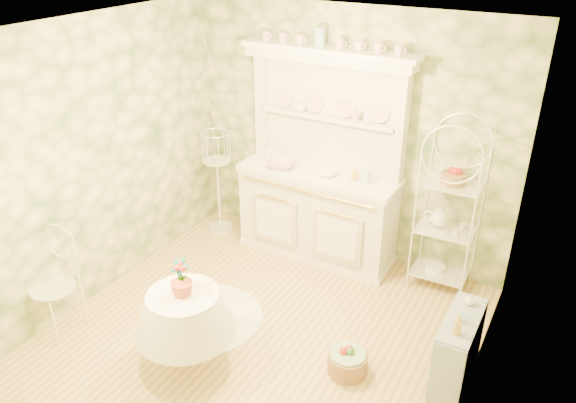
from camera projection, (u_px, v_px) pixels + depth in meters
The scene contains 22 objects.
floor at pixel (261, 334), 5.17m from camera, with size 3.60×3.60×0.00m, color #D7B46D.
ceiling at pixel (253, 33), 3.95m from camera, with size 3.60×3.60×0.00m, color white.
wall_left at pixel (98, 161), 5.35m from camera, with size 3.60×3.60×0.00m, color beige.
wall_right at pixel (484, 264), 3.76m from camera, with size 3.60×3.60×0.00m, color beige.
wall_back at pixel (348, 137), 5.95m from camera, with size 3.60×3.60×0.00m, color beige.
wall_front at pixel (87, 330), 3.16m from camera, with size 3.60×3.60×0.00m, color beige.
kitchen_dresser at pixel (319, 160), 5.92m from camera, with size 1.87×0.61×2.29m, color white.
bakers_rack at pixel (449, 206), 5.47m from camera, with size 0.57×0.40×1.82m, color white.
side_shelf at pixel (457, 351), 4.55m from camera, with size 0.25×0.68×0.58m, color #97A4BA.
round_table at pixel (186, 331), 4.69m from camera, with size 0.62×0.62×0.68m, color white.
cafe_chair at pixel (53, 292), 5.07m from camera, with size 0.37×0.37×0.80m, color white.
birdcage_stand at pixel (218, 173), 6.57m from camera, with size 0.36×0.36×1.52m, color white.
floor_basket at pixel (348, 363), 4.70m from camera, with size 0.29×0.29×0.19m, color #A2764B.
lace_rug at pixel (207, 317), 5.37m from camera, with size 1.07×1.07×0.01m, color white.
bowl_floral at pixel (281, 167), 6.08m from camera, with size 0.32×0.32×0.08m, color white.
bowl_white at pixel (327, 175), 5.88m from camera, with size 0.21×0.21×0.07m, color white.
cup_left at pixel (300, 109), 5.97m from camera, with size 0.11×0.11×0.09m, color white.
cup_right at pixel (356, 118), 5.69m from camera, with size 0.10×0.10×0.10m, color white.
potted_geranium at pixel (181, 278), 4.48m from camera, with size 0.17×0.11×0.31m, color #3F7238.
bottle_amber at pixel (458, 326), 4.21m from camera, with size 0.07×0.07×0.17m, color gold.
bottle_blue at pixel (462, 318), 4.35m from camera, with size 0.04×0.04×0.10m, color #8FB7D1.
bottle_glass at pixel (470, 301), 4.55m from camera, with size 0.08×0.08×0.10m, color silver.
Camera 1 is at (2.21, -3.41, 3.42)m, focal length 35.00 mm.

